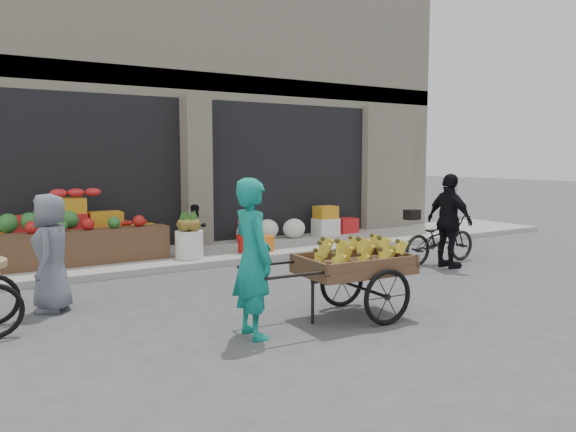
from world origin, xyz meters
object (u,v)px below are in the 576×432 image
orange_bucket (266,243)px  cyclist (449,221)px  vendor_grey (51,253)px  vendor_woman (253,258)px  fire_hydrant (243,233)px  pineapple_bin (189,244)px  bicycle (440,239)px  banana_cart (351,262)px  seated_person (196,228)px

orange_bucket → cyclist: 3.55m
orange_bucket → vendor_grey: size_ratio=0.21×
orange_bucket → vendor_woman: 5.06m
fire_hydrant → cyclist: 3.89m
vendor_woman → pineapple_bin: bearing=-10.9°
bicycle → banana_cart: bearing=119.0°
pineapple_bin → vendor_grey: size_ratio=0.34×
pineapple_bin → banana_cart: 4.39m
orange_bucket → bicycle: (2.41, -2.32, 0.18)m
banana_cart → bicycle: (3.67, 1.94, -0.24)m
pineapple_bin → cyclist: cyclist is taller
orange_bucket → bicycle: bicycle is taller
banana_cart → vendor_woman: (-1.37, -0.01, 0.19)m
banana_cart → cyclist: size_ratio=1.38×
bicycle → vendor_grey: bearing=88.2°
pineapple_bin → vendor_grey: bearing=-142.7°
vendor_woman → banana_cart: bearing=-87.2°
banana_cart → cyclist: cyclist is taller
fire_hydrant → banana_cart: 4.38m
fire_hydrant → vendor_woman: (-2.13, -4.33, 0.38)m
orange_bucket → cyclist: (2.21, -2.72, 0.58)m
orange_bucket → vendor_grey: (-4.33, -1.98, 0.49)m
seated_person → bicycle: (3.61, -3.02, -0.13)m
seated_person → vendor_woman: bearing=-116.0°
vendor_grey → vendor_woman: bearing=56.5°
cyclist → orange_bucket: bearing=40.2°
cyclist → pineapple_bin: bearing=54.6°
pineapple_bin → vendor_woman: bearing=-103.2°
pineapple_bin → fire_hydrant: fire_hydrant is taller
bicycle → fire_hydrant: bearing=51.9°
fire_hydrant → cyclist: cyclist is taller
pineapple_bin → orange_bucket: pineapple_bin is taller
pineapple_bin → vendor_woman: 4.52m
orange_bucket → banana_cart: (-1.26, -4.26, 0.43)m
vendor_woman → cyclist: (4.84, 1.56, -0.03)m
fire_hydrant → banana_cart: banana_cart is taller
orange_bucket → seated_person: (-1.20, 0.70, 0.31)m
vendor_woman → cyclist: 5.08m
vendor_woman → vendor_grey: size_ratio=1.16×
pineapple_bin → fire_hydrant: size_ratio=0.73×
pineapple_bin → bicycle: 4.68m
banana_cart → vendor_woman: 1.39m
orange_bucket → bicycle: bearing=-43.9°
orange_bucket → cyclist: bearing=-50.9°
vendor_woman → bicycle: bearing=-66.5°
vendor_woman → bicycle: 5.42m
fire_hydrant → seated_person: bearing=137.1°
fire_hydrant → banana_cart: (-0.76, -4.31, 0.19)m
seated_person → vendor_grey: 4.12m
fire_hydrant → bicycle: size_ratio=0.41×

